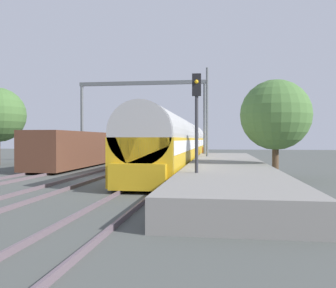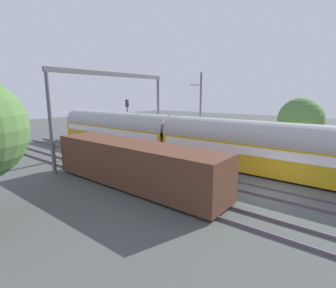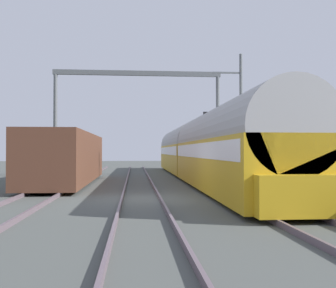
% 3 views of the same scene
% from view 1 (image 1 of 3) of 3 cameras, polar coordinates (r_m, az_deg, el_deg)
% --- Properties ---
extents(ground, '(120.00, 120.00, 0.00)m').
position_cam_1_polar(ground, '(21.87, -11.86, -5.24)').
color(ground, '#4A4E4A').
extents(track_far_west, '(1.52, 60.00, 0.16)m').
position_cam_1_polar(track_far_west, '(23.54, -21.18, -4.65)').
color(track_far_west, '#61525A').
rests_on(track_far_west, ground).
extents(track_west, '(1.52, 60.00, 0.16)m').
position_cam_1_polar(track_west, '(21.87, -11.86, -5.03)').
color(track_west, '#61525A').
rests_on(track_west, ground).
extents(track_east, '(1.52, 60.00, 0.16)m').
position_cam_1_polar(track_east, '(20.85, -1.32, -5.30)').
color(track_east, '#61525A').
rests_on(track_east, ground).
extents(platform, '(4.40, 28.00, 0.90)m').
position_cam_1_polar(platform, '(22.54, 9.16, -3.90)').
color(platform, gray).
rests_on(platform, ground).
extents(passenger_train, '(2.93, 32.85, 3.82)m').
position_cam_1_polar(passenger_train, '(31.33, 1.84, 0.20)').
color(passenger_train, gold).
rests_on(passenger_train, ground).
extents(freight_car, '(2.80, 13.00, 2.70)m').
position_cam_1_polar(freight_car, '(30.21, -14.25, -0.79)').
color(freight_car, '#563323').
rests_on(freight_car, ground).
extents(person_crossing, '(0.47, 0.40, 1.73)m').
position_cam_1_polar(person_crossing, '(35.86, 5.74, -1.23)').
color(person_crossing, '#272727').
rests_on(person_crossing, ground).
extents(railway_signal_near, '(0.36, 0.30, 4.95)m').
position_cam_1_polar(railway_signal_near, '(14.99, 4.48, 4.19)').
color(railway_signal_near, '#2D2D33').
rests_on(railway_signal_near, ground).
extents(railway_signal_far, '(0.36, 0.30, 5.32)m').
position_cam_1_polar(railway_signal_far, '(39.44, 5.90, 2.39)').
color(railway_signal_far, '#2D2D33').
rests_on(railway_signal_far, ground).
extents(catenary_gantry, '(12.48, 0.28, 7.86)m').
position_cam_1_polar(catenary_gantry, '(35.46, -4.10, 6.19)').
color(catenary_gantry, '#575C60').
rests_on(catenary_gantry, ground).
extents(catenary_pole_east_mid, '(1.90, 0.20, 8.00)m').
position_cam_1_polar(catenary_pole_east_mid, '(29.47, 6.04, 4.40)').
color(catenary_pole_east_mid, '#575C60').
rests_on(catenary_pole_east_mid, ground).
extents(tree_east_background, '(3.96, 3.96, 5.63)m').
position_cam_1_polar(tree_east_background, '(21.50, 16.44, 4.36)').
color(tree_east_background, '#4C3826').
rests_on(tree_east_background, ground).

